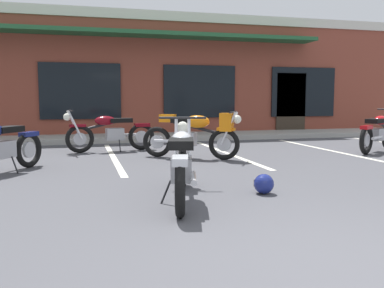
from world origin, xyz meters
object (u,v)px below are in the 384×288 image
Objects in this scene: motorcycle_black_cruiser at (378,132)px; motorcycle_foreground_classic at (182,162)px; motorcycle_red_sportbike at (110,132)px; motorcycle_green_cafe_racer at (195,133)px; helmet_on_pavement at (264,184)px.

motorcycle_foreground_classic is at bearing -148.23° from motorcycle_black_cruiser.
motorcycle_red_sportbike is 1.13× the size of motorcycle_green_cafe_racer.
motorcycle_black_cruiser is at bearing 31.77° from motorcycle_foreground_classic.
motorcycle_red_sportbike is 1.14× the size of motorcycle_black_cruiser.
motorcycle_foreground_classic is 3.53m from motorcycle_green_cafe_racer.
motorcycle_black_cruiser is at bearing 0.68° from motorcycle_green_cafe_racer.
motorcycle_green_cafe_racer is at bearing 72.10° from motorcycle_foreground_classic.
motorcycle_red_sportbike is at bearing 165.34° from motorcycle_black_cruiser.
motorcycle_foreground_classic is at bearing -176.95° from helmet_on_pavement.
motorcycle_red_sportbike is 5.20m from helmet_on_pavement.
motorcycle_foreground_classic is 1.16m from helmet_on_pavement.
motorcycle_green_cafe_racer is 7.15× the size of helmet_on_pavement.
motorcycle_green_cafe_racer is at bearing -45.60° from motorcycle_red_sportbike.
motorcycle_green_cafe_racer is 3.32m from helmet_on_pavement.
motorcycle_foreground_classic reaches higher than helmet_on_pavement.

